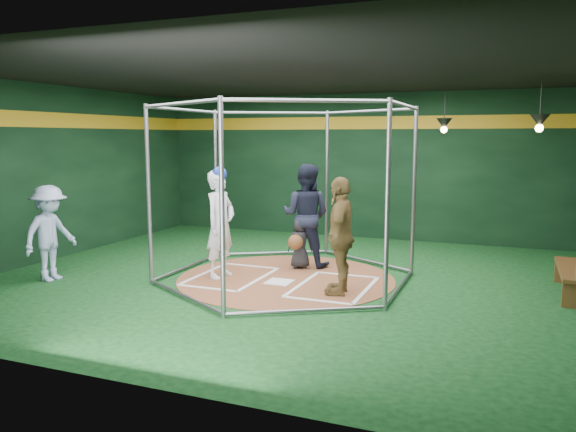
% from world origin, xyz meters
% --- Properties ---
extents(room_shell, '(10.10, 9.10, 3.53)m').
position_xyz_m(room_shell, '(0.00, 0.01, 1.75)').
color(room_shell, '#0B3311').
rests_on(room_shell, ground).
extents(clay_disc, '(3.80, 3.80, 0.01)m').
position_xyz_m(clay_disc, '(0.00, 0.00, 0.01)').
color(clay_disc, brown).
rests_on(clay_disc, ground).
extents(home_plate, '(0.43, 0.43, 0.01)m').
position_xyz_m(home_plate, '(0.00, -0.30, 0.02)').
color(home_plate, white).
rests_on(home_plate, clay_disc).
extents(batter_box_left, '(1.17, 1.77, 0.01)m').
position_xyz_m(batter_box_left, '(-0.95, -0.25, 0.02)').
color(batter_box_left, white).
rests_on(batter_box_left, clay_disc).
extents(batter_box_right, '(1.17, 1.77, 0.01)m').
position_xyz_m(batter_box_right, '(0.95, -0.25, 0.02)').
color(batter_box_right, white).
rests_on(batter_box_right, clay_disc).
extents(batting_cage, '(4.05, 4.67, 3.00)m').
position_xyz_m(batting_cage, '(-0.00, -0.00, 1.50)').
color(batting_cage, gray).
rests_on(batting_cage, ground).
extents(pendant_lamp_near, '(0.34, 0.34, 0.90)m').
position_xyz_m(pendant_lamp_near, '(2.20, 3.60, 2.74)').
color(pendant_lamp_near, black).
rests_on(pendant_lamp_near, room_shell).
extents(pendant_lamp_far, '(0.34, 0.34, 0.90)m').
position_xyz_m(pendant_lamp_far, '(4.00, 2.00, 2.74)').
color(pendant_lamp_far, black).
rests_on(pendant_lamp_far, room_shell).
extents(batter_figure, '(0.54, 0.74, 1.95)m').
position_xyz_m(batter_figure, '(-1.11, -0.32, 0.98)').
color(batter_figure, silver).
rests_on(batter_figure, clay_disc).
extents(visitor_leopard, '(0.58, 1.13, 1.85)m').
position_xyz_m(visitor_leopard, '(1.15, -0.56, 0.94)').
color(visitor_leopard, '#9E8044').
rests_on(visitor_leopard, clay_disc).
extents(catcher_figure, '(0.55, 0.62, 0.95)m').
position_xyz_m(catcher_figure, '(-0.04, 0.78, 0.49)').
color(catcher_figure, black).
rests_on(catcher_figure, clay_disc).
extents(umpire, '(0.96, 0.75, 1.95)m').
position_xyz_m(umpire, '(-0.01, 1.05, 0.99)').
color(umpire, black).
rests_on(umpire, clay_disc).
extents(bystander_blue, '(0.66, 1.09, 1.65)m').
position_xyz_m(bystander_blue, '(-3.74, -1.58, 0.83)').
color(bystander_blue, '#A8B7DE').
rests_on(bystander_blue, ground).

